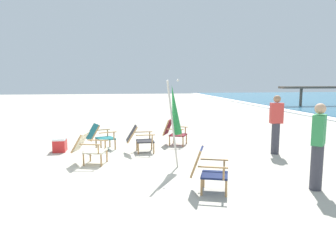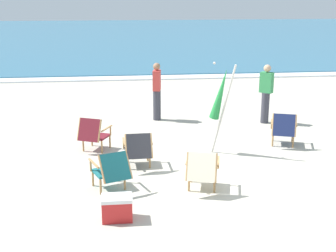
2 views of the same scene
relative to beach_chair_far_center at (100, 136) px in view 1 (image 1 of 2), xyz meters
name	(u,v)px [view 1 (image 1 of 2)]	position (x,y,z in m)	size (l,w,h in m)	color
ground_plane	(117,167)	(2.09, 0.52, -0.42)	(80.00, 80.00, 0.00)	#B7AF9E
beach_chair_far_center	(100,136)	(0.00, 0.00, 0.00)	(0.81, 0.93, 0.77)	#196066
beach_chair_mid_center	(207,169)	(4.01, 2.16, 0.01)	(0.76, 0.82, 0.82)	#19234C
beach_chair_front_right	(88,147)	(1.64, -0.17, 0.00)	(0.75, 0.89, 0.78)	beige
beach_chair_back_left	(139,138)	(0.54, 1.13, 0.00)	(0.61, 0.79, 0.77)	#28282D
beach_chair_back_right	(174,131)	(-0.42, 2.28, 0.01)	(0.81, 0.87, 0.81)	maroon
umbrella_furled_green	(174,111)	(2.40, 1.83, 0.93)	(0.56, 0.47, 2.07)	#B7B2A8
person_near_chairs	(318,146)	(4.22, 4.22, 0.42)	(0.39, 0.38, 1.63)	#383842
person_by_waterline	(276,124)	(1.27, 4.87, 0.42)	(0.26, 0.37, 1.63)	#383842
cooler_box	(60,144)	(0.08, -1.13, -0.22)	(0.49, 0.35, 0.40)	red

